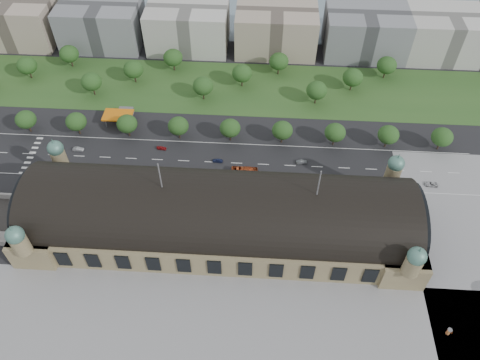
# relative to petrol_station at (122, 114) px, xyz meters

# --- Properties ---
(ground) EXTENTS (900.00, 900.00, 0.00)m
(ground) POSITION_rel_petrol_station_xyz_m (53.91, -65.28, -2.95)
(ground) COLOR black
(ground) RESTS_ON ground
(station) EXTENTS (150.00, 48.40, 44.30)m
(station) POSITION_rel_petrol_station_xyz_m (53.91, -65.28, 7.33)
(station) COLOR #8C7F57
(station) RESTS_ON ground
(plaza_south) EXTENTS (190.00, 48.00, 0.12)m
(plaza_south) POSITION_rel_petrol_station_xyz_m (63.91, -109.28, -2.95)
(plaza_south) COLOR gray
(plaza_south) RESTS_ON ground
(road_slab) EXTENTS (260.00, 26.00, 0.10)m
(road_slab) POSITION_rel_petrol_station_xyz_m (33.91, -27.28, -2.95)
(road_slab) COLOR black
(road_slab) RESTS_ON ground
(grass_belt) EXTENTS (300.00, 45.00, 0.10)m
(grass_belt) POSITION_rel_petrol_station_xyz_m (38.91, 27.72, -2.95)
(grass_belt) COLOR #2B5221
(grass_belt) RESTS_ON ground
(petrol_station) EXTENTS (14.00, 13.00, 5.05)m
(petrol_station) POSITION_rel_petrol_station_xyz_m (0.00, 0.00, 0.00)
(petrol_station) COLOR orange
(petrol_station) RESTS_ON ground
(office_1) EXTENTS (45.00, 32.00, 24.00)m
(office_1) POSITION_rel_petrol_station_xyz_m (-76.09, 67.72, 9.05)
(office_1) COLOR tan
(office_1) RESTS_ON ground
(office_2) EXTENTS (45.00, 32.00, 24.00)m
(office_2) POSITION_rel_petrol_station_xyz_m (-26.09, 67.72, 9.05)
(office_2) COLOR gray
(office_2) RESTS_ON ground
(office_3) EXTENTS (45.00, 32.00, 24.00)m
(office_3) POSITION_rel_petrol_station_xyz_m (23.91, 67.72, 9.05)
(office_3) COLOR beige
(office_3) RESTS_ON ground
(office_4) EXTENTS (45.00, 32.00, 24.00)m
(office_4) POSITION_rel_petrol_station_xyz_m (73.91, 67.72, 9.05)
(office_4) COLOR tan
(office_4) RESTS_ON ground
(office_5) EXTENTS (45.00, 32.00, 24.00)m
(office_5) POSITION_rel_petrol_station_xyz_m (123.91, 67.72, 9.05)
(office_5) COLOR gray
(office_5) RESTS_ON ground
(office_6) EXTENTS (45.00, 32.00, 24.00)m
(office_6) POSITION_rel_petrol_station_xyz_m (168.91, 67.72, 9.05)
(office_6) COLOR beige
(office_6) RESTS_ON ground
(tree_row_1) EXTENTS (9.60, 9.60, 11.52)m
(tree_row_1) POSITION_rel_petrol_station_xyz_m (-42.09, -12.28, 4.48)
(tree_row_1) COLOR #2D2116
(tree_row_1) RESTS_ON ground
(tree_row_2) EXTENTS (9.60, 9.60, 11.52)m
(tree_row_2) POSITION_rel_petrol_station_xyz_m (-18.09, -12.28, 4.48)
(tree_row_2) COLOR #2D2116
(tree_row_2) RESTS_ON ground
(tree_row_3) EXTENTS (9.60, 9.60, 11.52)m
(tree_row_3) POSITION_rel_petrol_station_xyz_m (5.91, -12.28, 4.48)
(tree_row_3) COLOR #2D2116
(tree_row_3) RESTS_ON ground
(tree_row_4) EXTENTS (9.60, 9.60, 11.52)m
(tree_row_4) POSITION_rel_petrol_station_xyz_m (29.91, -12.28, 4.48)
(tree_row_4) COLOR #2D2116
(tree_row_4) RESTS_ON ground
(tree_row_5) EXTENTS (9.60, 9.60, 11.52)m
(tree_row_5) POSITION_rel_petrol_station_xyz_m (53.91, -12.28, 4.48)
(tree_row_5) COLOR #2D2116
(tree_row_5) RESTS_ON ground
(tree_row_6) EXTENTS (9.60, 9.60, 11.52)m
(tree_row_6) POSITION_rel_petrol_station_xyz_m (77.91, -12.28, 4.48)
(tree_row_6) COLOR #2D2116
(tree_row_6) RESTS_ON ground
(tree_row_7) EXTENTS (9.60, 9.60, 11.52)m
(tree_row_7) POSITION_rel_petrol_station_xyz_m (101.91, -12.28, 4.48)
(tree_row_7) COLOR #2D2116
(tree_row_7) RESTS_ON ground
(tree_row_8) EXTENTS (9.60, 9.60, 11.52)m
(tree_row_8) POSITION_rel_petrol_station_xyz_m (125.91, -12.28, 4.48)
(tree_row_8) COLOR #2D2116
(tree_row_8) RESTS_ON ground
(tree_row_9) EXTENTS (9.60, 9.60, 11.52)m
(tree_row_9) POSITION_rel_petrol_station_xyz_m (149.91, -12.28, 4.48)
(tree_row_9) COLOR #2D2116
(tree_row_9) RESTS_ON ground
(tree_belt_1) EXTENTS (10.40, 10.40, 12.48)m
(tree_belt_1) POSITION_rel_petrol_station_xyz_m (-57.09, 29.72, 5.10)
(tree_belt_1) COLOR #2D2116
(tree_belt_1) RESTS_ON ground
(tree_belt_2) EXTENTS (10.40, 10.40, 12.48)m
(tree_belt_2) POSITION_rel_petrol_station_xyz_m (-38.09, 41.72, 5.10)
(tree_belt_2) COLOR #2D2116
(tree_belt_2) RESTS_ON ground
(tree_belt_3) EXTENTS (10.40, 10.40, 12.48)m
(tree_belt_3) POSITION_rel_petrol_station_xyz_m (-19.09, 17.72, 5.10)
(tree_belt_3) COLOR #2D2116
(tree_belt_3) RESTS_ON ground
(tree_belt_4) EXTENTS (10.40, 10.40, 12.48)m
(tree_belt_4) POSITION_rel_petrol_station_xyz_m (-0.09, 29.72, 5.10)
(tree_belt_4) COLOR #2D2116
(tree_belt_4) RESTS_ON ground
(tree_belt_5) EXTENTS (10.40, 10.40, 12.48)m
(tree_belt_5) POSITION_rel_petrol_station_xyz_m (18.91, 41.72, 5.10)
(tree_belt_5) COLOR #2D2116
(tree_belt_5) RESTS_ON ground
(tree_belt_6) EXTENTS (10.40, 10.40, 12.48)m
(tree_belt_6) POSITION_rel_petrol_station_xyz_m (37.91, 17.72, 5.10)
(tree_belt_6) COLOR #2D2116
(tree_belt_6) RESTS_ON ground
(tree_belt_7) EXTENTS (10.40, 10.40, 12.48)m
(tree_belt_7) POSITION_rel_petrol_station_xyz_m (56.91, 29.72, 5.10)
(tree_belt_7) COLOR #2D2116
(tree_belt_7) RESTS_ON ground
(tree_belt_8) EXTENTS (10.40, 10.40, 12.48)m
(tree_belt_8) POSITION_rel_petrol_station_xyz_m (75.91, 41.72, 5.10)
(tree_belt_8) COLOR #2D2116
(tree_belt_8) RESTS_ON ground
(tree_belt_9) EXTENTS (10.40, 10.40, 12.48)m
(tree_belt_9) POSITION_rel_petrol_station_xyz_m (94.91, 17.72, 5.10)
(tree_belt_9) COLOR #2D2116
(tree_belt_9) RESTS_ON ground
(tree_belt_10) EXTENTS (10.40, 10.40, 12.48)m
(tree_belt_10) POSITION_rel_petrol_station_xyz_m (113.91, 29.72, 5.10)
(tree_belt_10) COLOR #2D2116
(tree_belt_10) RESTS_ON ground
(tree_belt_11) EXTENTS (10.40, 10.40, 12.48)m
(tree_belt_11) POSITION_rel_petrol_station_xyz_m (132.91, 41.72, 5.10)
(tree_belt_11) COLOR #2D2116
(tree_belt_11) RESTS_ON ground
(traffic_car_1) EXTENTS (5.02, 1.85, 1.64)m
(traffic_car_1) POSITION_rel_petrol_station_xyz_m (-15.46, -23.66, -2.13)
(traffic_car_1) COLOR gray
(traffic_car_1) RESTS_ON ground
(traffic_car_3) EXTENTS (4.53, 2.17, 1.27)m
(traffic_car_3) POSITION_rel_petrol_station_xyz_m (22.70, -20.38, -2.31)
(traffic_car_3) COLOR maroon
(traffic_car_3) RESTS_ON ground
(traffic_car_4) EXTENTS (4.68, 2.10, 1.56)m
(traffic_car_4) POSITION_rel_petrol_station_xyz_m (49.24, -26.87, -2.17)
(traffic_car_4) COLOR #1B244E
(traffic_car_4) RESTS_ON ground
(traffic_car_5) EXTENTS (5.00, 2.32, 1.59)m
(traffic_car_5) POSITION_rel_petrol_station_xyz_m (87.04, -25.46, -2.15)
(traffic_car_5) COLOR slate
(traffic_car_5) RESTS_ON ground
(traffic_car_6) EXTENTS (5.80, 2.99, 1.57)m
(traffic_car_6) POSITION_rel_petrol_station_xyz_m (142.30, -35.29, -2.17)
(traffic_car_6) COLOR #B8B8BB
(traffic_car_6) RESTS_ON ground
(parked_car_0) EXTENTS (4.98, 3.51, 1.56)m
(parked_car_0) POSITION_rel_petrol_station_xyz_m (-26.09, -42.52, -2.17)
(parked_car_0) COLOR black
(parked_car_0) RESTS_ON ground
(parked_car_1) EXTENTS (6.16, 4.73, 1.55)m
(parked_car_1) POSITION_rel_petrol_station_xyz_m (3.84, -41.07, -2.17)
(parked_car_1) COLOR maroon
(parked_car_1) RESTS_ON ground
(parked_car_2) EXTENTS (5.24, 4.53, 1.45)m
(parked_car_2) POSITION_rel_petrol_station_xyz_m (-20.07, -44.28, -2.23)
(parked_car_2) COLOR #171842
(parked_car_2) RESTS_ON ground
(parked_car_3) EXTENTS (4.71, 4.34, 1.56)m
(parked_car_3) POSITION_rel_petrol_station_xyz_m (22.76, -44.28, -2.17)
(parked_car_3) COLOR #575A5E
(parked_car_3) RESTS_ON ground
(parked_car_4) EXTENTS (5.12, 4.21, 1.65)m
(parked_car_4) POSITION_rel_petrol_station_xyz_m (9.12, -44.28, -2.13)
(parked_car_4) COLOR #B8B8BB
(parked_car_4) RESTS_ON ground
(parked_car_5) EXTENTS (5.46, 4.09, 1.38)m
(parked_car_5) POSITION_rel_petrol_station_xyz_m (9.95, -40.28, -2.26)
(parked_car_5) COLOR gray
(parked_car_5) RESTS_ON ground
(parked_car_6) EXTENTS (5.62, 4.95, 1.56)m
(parked_car_6) POSITION_rel_petrol_station_xyz_m (33.08, -40.28, -2.17)
(parked_car_6) COLOR black
(parked_car_6) RESTS_ON ground
(bus_west) EXTENTS (11.74, 2.75, 3.27)m
(bus_west) POSITION_rel_petrol_station_xyz_m (61.73, -33.28, -1.31)
(bus_west) COLOR #B2421C
(bus_west) RESTS_ON ground
(bus_mid) EXTENTS (12.92, 3.70, 3.56)m
(bus_mid) POSITION_rel_petrol_station_xyz_m (74.95, -37.13, -1.17)
(bus_mid) COLOR beige
(bus_mid) RESTS_ON ground
(bus_east) EXTENTS (11.77, 2.90, 3.27)m
(bus_east) POSITION_rel_petrol_station_xyz_m (92.40, -37.74, -1.32)
(bus_east) COLOR silver
(bus_east) RESTS_ON ground
(advertising_column) EXTENTS (1.57, 1.57, 2.97)m
(advertising_column) POSITION_rel_petrol_station_xyz_m (133.91, -102.18, -1.40)
(advertising_column) COLOR #CE4A33
(advertising_column) RESTS_ON ground
(pedestrian_1) EXTENTS (0.61, 0.75, 1.77)m
(pedestrian_1) POSITION_rel_petrol_station_xyz_m (135.20, -102.21, -2.07)
(pedestrian_1) COLOR gray
(pedestrian_1) RESTS_ON ground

